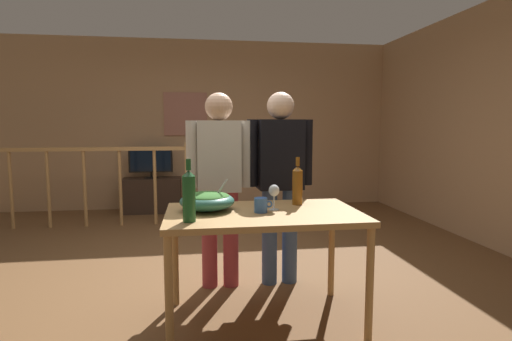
{
  "coord_description": "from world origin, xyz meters",
  "views": [
    {
      "loc": [
        -0.08,
        -3.68,
        1.37
      ],
      "look_at": [
        0.37,
        -0.65,
        1.03
      ],
      "focal_mm": 28.6,
      "sensor_mm": 36.0,
      "label": 1
    }
  ],
  "objects_px": {
    "wine_glass": "(274,192)",
    "mug_blue": "(261,205)",
    "person_standing_right": "(280,172)",
    "serving_table": "(263,223)",
    "framed_picture": "(186,114)",
    "stair_railing": "(119,176)",
    "person_standing_left": "(220,175)",
    "salad_bowl": "(207,200)",
    "tv_console": "(152,195)",
    "flat_screen_tv": "(151,160)",
    "wine_bottle_amber": "(297,185)",
    "wine_bottle_green": "(189,195)"
  },
  "relations": [
    {
      "from": "wine_glass",
      "to": "mug_blue",
      "type": "distance_m",
      "value": 0.14
    },
    {
      "from": "mug_blue",
      "to": "person_standing_right",
      "type": "height_order",
      "value": "person_standing_right"
    },
    {
      "from": "serving_table",
      "to": "person_standing_right",
      "type": "xyz_separation_m",
      "value": [
        0.26,
        0.68,
        0.26
      ]
    },
    {
      "from": "framed_picture",
      "to": "stair_railing",
      "type": "relative_size",
      "value": 0.24
    },
    {
      "from": "framed_picture",
      "to": "person_standing_left",
      "type": "relative_size",
      "value": 0.43
    },
    {
      "from": "salad_bowl",
      "to": "mug_blue",
      "type": "xyz_separation_m",
      "value": [
        0.36,
        -0.12,
        -0.02
      ]
    },
    {
      "from": "tv_console",
      "to": "flat_screen_tv",
      "type": "distance_m",
      "value": 0.55
    },
    {
      "from": "wine_glass",
      "to": "person_standing_left",
      "type": "bearing_deg",
      "value": 117.76
    },
    {
      "from": "framed_picture",
      "to": "tv_console",
      "type": "relative_size",
      "value": 0.78
    },
    {
      "from": "person_standing_left",
      "to": "salad_bowl",
      "type": "bearing_deg",
      "value": 80.61
    },
    {
      "from": "stair_railing",
      "to": "tv_console",
      "type": "height_order",
      "value": "stair_railing"
    },
    {
      "from": "framed_picture",
      "to": "wine_glass",
      "type": "height_order",
      "value": "framed_picture"
    },
    {
      "from": "framed_picture",
      "to": "person_standing_left",
      "type": "distance_m",
      "value": 3.5
    },
    {
      "from": "mug_blue",
      "to": "person_standing_right",
      "type": "relative_size",
      "value": 0.08
    },
    {
      "from": "tv_console",
      "to": "mug_blue",
      "type": "height_order",
      "value": "mug_blue"
    },
    {
      "from": "person_standing_left",
      "to": "tv_console",
      "type": "bearing_deg",
      "value": -71.87
    },
    {
      "from": "serving_table",
      "to": "tv_console",
      "type": "bearing_deg",
      "value": 106.69
    },
    {
      "from": "framed_picture",
      "to": "wine_bottle_amber",
      "type": "distance_m",
      "value": 4.06
    },
    {
      "from": "serving_table",
      "to": "wine_glass",
      "type": "xyz_separation_m",
      "value": [
        0.08,
        0.04,
        0.21
      ]
    },
    {
      "from": "framed_picture",
      "to": "salad_bowl",
      "type": "bearing_deg",
      "value": -86.75
    },
    {
      "from": "wine_bottle_green",
      "to": "wine_bottle_amber",
      "type": "bearing_deg",
      "value": 28.53
    },
    {
      "from": "salad_bowl",
      "to": "tv_console",
      "type": "bearing_deg",
      "value": 101.67
    },
    {
      "from": "wine_glass",
      "to": "flat_screen_tv",
      "type": "bearing_deg",
      "value": 108.1
    },
    {
      "from": "wine_bottle_amber",
      "to": "person_standing_right",
      "type": "distance_m",
      "value": 0.48
    },
    {
      "from": "wine_glass",
      "to": "person_standing_right",
      "type": "bearing_deg",
      "value": 74.65
    },
    {
      "from": "flat_screen_tv",
      "to": "wine_bottle_green",
      "type": "height_order",
      "value": "wine_bottle_green"
    },
    {
      "from": "framed_picture",
      "to": "wine_bottle_green",
      "type": "xyz_separation_m",
      "value": [
        0.11,
        -4.33,
        -0.6
      ]
    },
    {
      "from": "flat_screen_tv",
      "to": "serving_table",
      "type": "relative_size",
      "value": 0.51
    },
    {
      "from": "stair_railing",
      "to": "serving_table",
      "type": "distance_m",
      "value": 3.35
    },
    {
      "from": "flat_screen_tv",
      "to": "salad_bowl",
      "type": "xyz_separation_m",
      "value": [
        0.77,
        -3.69,
        0.03
      ]
    },
    {
      "from": "salad_bowl",
      "to": "wine_glass",
      "type": "bearing_deg",
      "value": -7.77
    },
    {
      "from": "framed_picture",
      "to": "tv_console",
      "type": "distance_m",
      "value": 1.42
    },
    {
      "from": "serving_table",
      "to": "flat_screen_tv",
      "type": "bearing_deg",
      "value": 106.82
    },
    {
      "from": "stair_railing",
      "to": "salad_bowl",
      "type": "xyz_separation_m",
      "value": [
        1.12,
        -2.9,
        0.17
      ]
    },
    {
      "from": "flat_screen_tv",
      "to": "wine_bottle_amber",
      "type": "xyz_separation_m",
      "value": [
        1.44,
        -3.59,
        0.11
      ]
    },
    {
      "from": "salad_bowl",
      "to": "person_standing_right",
      "type": "relative_size",
      "value": 0.23
    },
    {
      "from": "salad_bowl",
      "to": "wine_bottle_amber",
      "type": "relative_size",
      "value": 1.07
    },
    {
      "from": "wine_glass",
      "to": "person_standing_right",
      "type": "xyz_separation_m",
      "value": [
        0.18,
        0.64,
        0.06
      ]
    },
    {
      "from": "stair_railing",
      "to": "wine_glass",
      "type": "relative_size",
      "value": 16.01
    },
    {
      "from": "stair_railing",
      "to": "flat_screen_tv",
      "type": "distance_m",
      "value": 0.87
    },
    {
      "from": "person_standing_left",
      "to": "stair_railing",
      "type": "bearing_deg",
      "value": -59.65
    },
    {
      "from": "wine_bottle_green",
      "to": "person_standing_left",
      "type": "relative_size",
      "value": 0.24
    },
    {
      "from": "wine_glass",
      "to": "serving_table",
      "type": "bearing_deg",
      "value": -155.84
    },
    {
      "from": "salad_bowl",
      "to": "stair_railing",
      "type": "bearing_deg",
      "value": 111.03
    },
    {
      "from": "salad_bowl",
      "to": "person_standing_left",
      "type": "bearing_deg",
      "value": 78.28
    },
    {
      "from": "wine_bottle_green",
      "to": "mug_blue",
      "type": "height_order",
      "value": "wine_bottle_green"
    },
    {
      "from": "wine_bottle_green",
      "to": "tv_console",
      "type": "bearing_deg",
      "value": 99.16
    },
    {
      "from": "tv_console",
      "to": "person_standing_right",
      "type": "bearing_deg",
      "value": -65.95
    },
    {
      "from": "stair_railing",
      "to": "person_standing_left",
      "type": "bearing_deg",
      "value": -61.98
    },
    {
      "from": "person_standing_left",
      "to": "wine_glass",
      "type": "bearing_deg",
      "value": 120.1
    }
  ]
}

